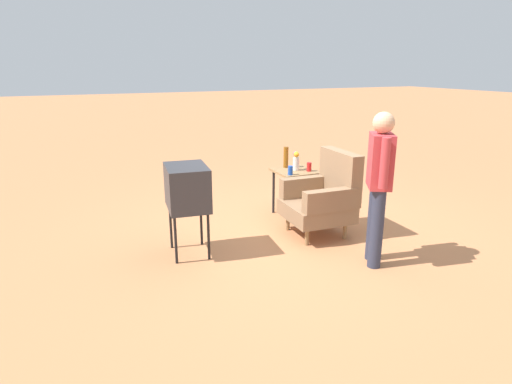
# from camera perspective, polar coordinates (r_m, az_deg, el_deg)

# --- Properties ---
(ground_plane) EXTENTS (60.00, 60.00, 0.00)m
(ground_plane) POSITION_cam_1_polar(r_m,az_deg,el_deg) (5.63, 5.80, -5.42)
(ground_plane) COLOR #C17A4C
(armchair) EXTENTS (0.81, 0.82, 1.06)m
(armchair) POSITION_cam_1_polar(r_m,az_deg,el_deg) (5.51, 8.94, -0.56)
(armchair) COLOR #937047
(armchair) RESTS_ON ground
(side_table) EXTENTS (0.56, 0.56, 0.66)m
(side_table) POSITION_cam_1_polar(r_m,az_deg,el_deg) (6.12, 5.17, 1.94)
(side_table) COLOR black
(side_table) RESTS_ON ground
(tv_on_stand) EXTENTS (0.65, 0.51, 1.03)m
(tv_on_stand) POSITION_cam_1_polar(r_m,az_deg,el_deg) (4.83, -9.04, 0.53)
(tv_on_stand) COLOR black
(tv_on_stand) RESTS_ON ground
(person_standing) EXTENTS (0.50, 0.37, 1.64)m
(person_standing) POSITION_cam_1_polar(r_m,az_deg,el_deg) (4.67, 15.90, 1.54)
(person_standing) COLOR #2D3347
(person_standing) RESTS_ON ground
(soda_can_blue) EXTENTS (0.07, 0.07, 0.12)m
(soda_can_blue) POSITION_cam_1_polar(r_m,az_deg,el_deg) (5.82, 4.55, 2.85)
(soda_can_blue) COLOR blue
(soda_can_blue) RESTS_ON side_table
(soda_can_red) EXTENTS (0.07, 0.07, 0.12)m
(soda_can_red) POSITION_cam_1_polar(r_m,az_deg,el_deg) (6.05, 7.01, 3.31)
(soda_can_red) COLOR red
(soda_can_red) RESTS_ON side_table
(bottle_tall_amber) EXTENTS (0.07, 0.07, 0.30)m
(bottle_tall_amber) POSITION_cam_1_polar(r_m,az_deg,el_deg) (6.23, 3.96, 4.60)
(bottle_tall_amber) COLOR brown
(bottle_tall_amber) RESTS_ON side_table
(flower_vase) EXTENTS (0.15, 0.10, 0.27)m
(flower_vase) POSITION_cam_1_polar(r_m,az_deg,el_deg) (6.07, 5.30, 4.24)
(flower_vase) COLOR silver
(flower_vase) RESTS_ON side_table
(shrub_mid) EXTENTS (0.29, 0.29, 0.23)m
(shrub_mid) POSITION_cam_1_polar(r_m,az_deg,el_deg) (9.10, 9.89, 3.66)
(shrub_mid) COLOR olive
(shrub_mid) RESTS_ON ground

